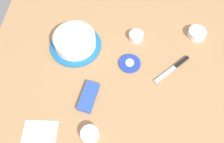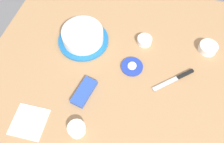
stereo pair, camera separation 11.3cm
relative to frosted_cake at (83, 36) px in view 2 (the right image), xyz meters
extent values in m
plane|color=tan|center=(-0.25, -0.32, -0.05)|extent=(1.54, 1.54, 0.00)
cylinder|color=#1E6BB2|center=(0.00, 0.00, -0.04)|extent=(0.27, 0.27, 0.01)
cylinder|color=pink|center=(0.00, 0.00, -0.01)|extent=(0.20, 0.20, 0.05)
cylinder|color=white|center=(0.00, 0.00, 0.00)|extent=(0.22, 0.22, 0.06)
ellipsoid|color=white|center=(0.00, 0.00, 0.04)|extent=(0.22, 0.22, 0.03)
cylinder|color=#233DAD|center=(-0.09, -0.29, -0.04)|extent=(0.11, 0.11, 0.01)
ellipsoid|color=white|center=(-0.09, -0.29, -0.03)|extent=(0.05, 0.04, 0.01)
cube|color=silver|center=(-0.14, -0.47, -0.04)|extent=(0.11, 0.12, 0.00)
cube|color=black|center=(-0.06, -0.56, -0.04)|extent=(0.08, 0.08, 0.01)
cylinder|color=white|center=(-0.47, -0.14, -0.03)|extent=(0.08, 0.08, 0.04)
cylinder|color=green|center=(-0.47, -0.14, -0.03)|extent=(0.07, 0.07, 0.01)
ellipsoid|color=green|center=(-0.47, -0.14, -0.02)|extent=(0.06, 0.06, 0.02)
cylinder|color=white|center=(0.13, -0.65, -0.03)|extent=(0.10, 0.10, 0.04)
cylinder|color=#B251C6|center=(0.13, -0.65, -0.03)|extent=(0.08, 0.08, 0.01)
ellipsoid|color=#B251C6|center=(0.13, -0.65, -0.02)|extent=(0.07, 0.07, 0.02)
cylinder|color=white|center=(0.08, -0.32, -0.03)|extent=(0.08, 0.08, 0.03)
cylinder|color=yellow|center=(0.08, -0.32, -0.03)|extent=(0.07, 0.07, 0.01)
ellipsoid|color=yellow|center=(0.08, -0.32, -0.02)|extent=(0.06, 0.06, 0.02)
cube|color=#2D51B2|center=(-0.29, -0.11, -0.03)|extent=(0.16, 0.09, 0.02)
cube|color=white|center=(-0.50, 0.08, -0.04)|extent=(0.16, 0.16, 0.01)
camera|label=1|loc=(-0.73, -0.25, 0.97)|focal=37.33mm
camera|label=2|loc=(-0.71, -0.37, 0.97)|focal=37.33mm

